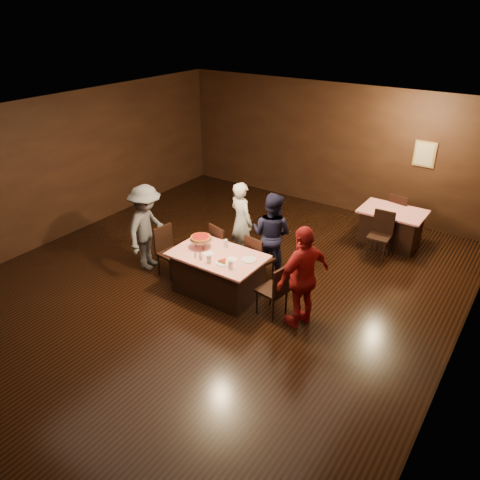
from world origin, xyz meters
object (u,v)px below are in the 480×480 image
Objects in this scene: chair_back_far at (400,214)px; back_table at (390,227)px; chair_end_left at (171,252)px; chair_back_near at (380,236)px; main_table at (218,274)px; chair_far_left at (225,247)px; plate_empty at (249,260)px; glass_front_left at (209,259)px; diner_navy_hoodie at (272,234)px; diner_red_shirt at (303,277)px; diner_white_jacket at (241,222)px; chair_far_right at (260,258)px; chair_end_right at (272,289)px; glass_front_right at (230,265)px; glass_back at (225,244)px; pizza_stand at (201,238)px; diner_grey_knit at (147,228)px.

back_table is at bearing 100.50° from chair_back_far.
chair_end_left and chair_back_near have the same top height.
chair_far_left reaches higher than main_table.
plate_empty is 0.68m from glass_front_left.
diner_navy_hoodie reaches higher than chair_far_left.
diner_red_shirt is at bearing 175.58° from chair_far_left.
diner_red_shirt is (-0.25, -4.13, 0.39)m from chair_back_far.
diner_white_jacket is (-2.25, -2.89, 0.33)m from chair_back_far.
chair_far_right is at bearing -100.16° from diner_red_shirt.
glass_front_right is (-0.65, -0.25, 0.37)m from chair_end_right.
chair_back_far is 4.15m from diner_red_shirt.
glass_back is (-1.92, -3.87, 0.37)m from chair_back_far.
main_table is 1.10m from chair_end_right.
diner_red_shirt is at bearing 168.38° from diner_white_jacket.
glass_back is at bearing -78.78° from diner_red_shirt.
glass_front_left is at bearing -80.54° from glass_back.
chair_far_right is 1.68m from chair_end_left.
chair_far_left is at bearing 118.07° from main_table.
chair_end_right is 0.59× the size of diner_navy_hoodie.
chair_far_right is 1.17m from glass_front_left.
diner_navy_hoodie is at bearing 91.87° from glass_front_right.
chair_far_left is 0.62m from diner_white_jacket.
glass_front_right is (0.04, -1.37, 0.03)m from diner_navy_hoodie.
main_table is 0.70m from pizza_stand.
glass_front_right is at bearing -55.95° from diner_red_shirt.
back_table is at bearing 176.82° from chair_end_right.
main_table is 0.99× the size of diner_white_jacket.
pizza_stand is (-1.50, 0.05, 0.48)m from chair_end_right.
glass_front_left is at bearing -80.54° from main_table.
diner_white_jacket is at bearing 118.54° from glass_front_right.
chair_back_near is 3.67m from glass_front_left.
chair_far_right is 6.79× the size of glass_front_left.
chair_end_left is at bearing -138.83° from chair_back_near.
chair_far_right is 1.46m from diner_red_shirt.
chair_far_right is 1.00× the size of chair_back_far.
glass_back is (-1.15, 0.30, 0.37)m from chair_end_right.
chair_end_left is at bearing 180.00° from main_table.
glass_back is at bearing -66.55° from chair_end_left.
diner_red_shirt reaches higher than pizza_stand.
glass_front_left is (0.43, -1.58, 0.03)m from diner_white_jacket.
chair_far_right reaches higher than plate_empty.
chair_far_right is at bearing -83.86° from diner_grey_knit.
chair_back_far is at bearing 71.82° from plate_empty.
chair_far_right is 2.22m from diner_grey_knit.
chair_back_near is at bearing -38.47° from chair_end_left.
chair_end_right is at bearing -14.62° from glass_back.
pizza_stand reaches higher than chair_far_right.
chair_back_far is (2.27, 3.42, 0.00)m from chair_far_left.
chair_end_left reaches higher than glass_front_left.
chair_end_right is at bearing 118.45° from diner_navy_hoodie.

